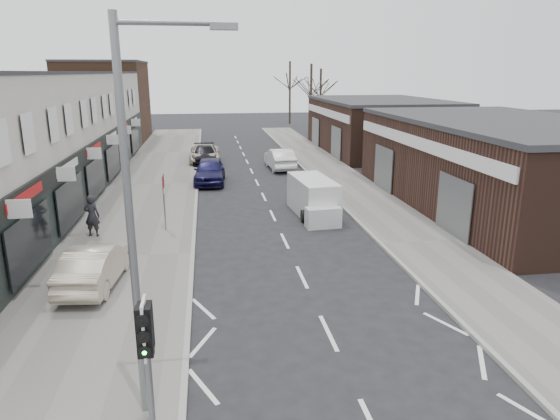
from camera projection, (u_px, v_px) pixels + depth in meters
name	position (u px, v px, depth m)	size (l,w,h in m)	color
ground	(348.00, 374.00, 12.13)	(160.00, 160.00, 0.00)	black
pavement_left	(153.00, 185.00, 32.15)	(5.50, 64.00, 0.12)	slate
pavement_right	(341.00, 179.00, 33.89)	(3.50, 64.00, 0.12)	slate
shop_terrace_left	(21.00, 137.00, 27.89)	(8.00, 41.00, 7.10)	beige
brick_block_far	(106.00, 102.00, 52.08)	(8.00, 10.00, 8.00)	#4A2F1F
right_unit_near	(504.00, 166.00, 26.62)	(10.00, 18.00, 4.50)	#382219
right_unit_far	(379.00, 127.00, 45.69)	(10.00, 16.00, 4.50)	#382219
tree_far_a	(310.00, 134.00, 59.15)	(3.60, 3.60, 8.00)	#382D26
tree_far_b	(320.00, 128.00, 65.22)	(3.60, 3.60, 7.50)	#382D26
tree_far_c	(290.00, 124.00, 70.52)	(3.60, 3.60, 8.50)	#382D26
traffic_light	(146.00, 342.00, 8.95)	(0.28, 0.60, 3.10)	slate
street_lamp	(138.00, 206.00, 9.50)	(2.23, 0.22, 8.00)	slate
warning_sign	(164.00, 185.00, 22.27)	(0.12, 0.80, 2.70)	slate
white_van	(314.00, 198.00, 25.41)	(2.05, 4.92, 1.86)	silver
sedan_on_pavement	(95.00, 265.00, 16.78)	(1.49, 4.26, 1.40)	#B9AB94
pedestrian	(92.00, 216.00, 21.71)	(0.67, 0.44, 1.84)	black
parked_car_left_a	(210.00, 171.00, 32.71)	(1.93, 4.79, 1.63)	#14133B
parked_car_left_b	(205.00, 155.00, 39.81)	(1.97, 4.86, 1.41)	black
parked_car_left_c	(205.00, 154.00, 40.13)	(2.35, 5.09, 1.41)	#BFB099
parked_car_right_a	(280.00, 159.00, 37.51)	(1.63, 4.68, 1.54)	silver
parked_car_right_b	(283.00, 156.00, 39.51)	(1.58, 3.94, 1.34)	black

